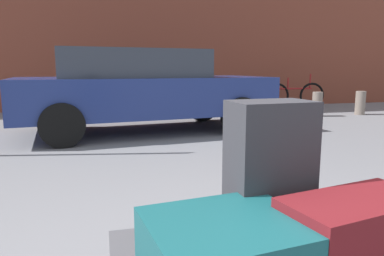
# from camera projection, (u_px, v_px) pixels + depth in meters

# --- Properties ---
(suitcase_charcoal_center) EXTENTS (0.37, 0.25, 0.63)m
(suitcase_charcoal_center) POSITION_uv_depth(u_px,v_px,m) (269.00, 172.00, 1.59)
(suitcase_charcoal_center) COLOR #2D2D33
(suitcase_charcoal_center) RESTS_ON luggage_cart
(suitcase_teal_rear_right) EXTENTS (0.60, 0.54, 0.26)m
(suitcase_teal_rear_right) POSITION_uv_depth(u_px,v_px,m) (227.00, 256.00, 1.24)
(suitcase_teal_rear_right) COLOR #144C51
(suitcase_teal_rear_right) RESTS_ON luggage_cart
(duffel_bag_maroon_front_left) EXTENTS (0.62, 0.39, 0.30)m
(duffel_bag_maroon_front_left) POSITION_uv_depth(u_px,v_px,m) (356.00, 236.00, 1.35)
(duffel_bag_maroon_front_left) COLOR maroon
(duffel_bag_maroon_front_left) RESTS_ON luggage_cart
(parked_car) EXTENTS (4.48, 2.30, 1.42)m
(parked_car) POSITION_uv_depth(u_px,v_px,m) (142.00, 89.00, 6.25)
(parked_car) COLOR navy
(parked_car) RESTS_ON ground_plane
(bicycle_leaning) EXTENTS (1.76, 0.21, 0.96)m
(bicycle_leaning) POSITION_uv_depth(u_px,v_px,m) (294.00, 95.00, 9.90)
(bicycle_leaning) COLOR black
(bicycle_leaning) RESTS_ON ground_plane
(bollard_kerb_near) EXTENTS (0.23, 0.23, 0.57)m
(bollard_kerb_near) POSITION_uv_depth(u_px,v_px,m) (255.00, 106.00, 7.99)
(bollard_kerb_near) COLOR #72665B
(bollard_kerb_near) RESTS_ON ground_plane
(bollard_kerb_mid) EXTENTS (0.23, 0.23, 0.57)m
(bollard_kerb_mid) POSITION_uv_depth(u_px,v_px,m) (317.00, 104.00, 8.38)
(bollard_kerb_mid) COLOR #72665B
(bollard_kerb_mid) RESTS_ON ground_plane
(bollard_kerb_far) EXTENTS (0.23, 0.23, 0.57)m
(bollard_kerb_far) POSITION_uv_depth(u_px,v_px,m) (360.00, 103.00, 8.67)
(bollard_kerb_far) COLOR #72665B
(bollard_kerb_far) RESTS_ON ground_plane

